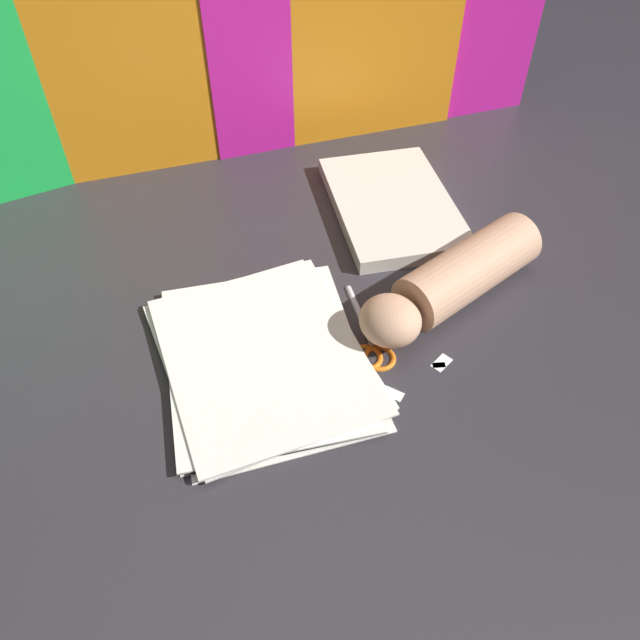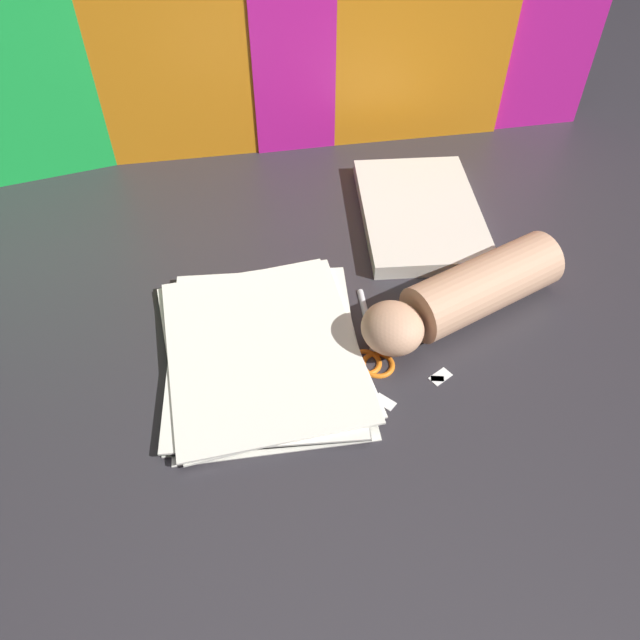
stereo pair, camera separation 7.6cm
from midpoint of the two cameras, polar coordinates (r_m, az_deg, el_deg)
The scene contains 10 objects.
ground_plane at distance 0.82m, azimuth -2.15°, elevation -1.85°, with size 6.00×6.00×0.00m, color #2D2B30.
backdrop_panel_left at distance 1.09m, azimuth -28.49°, elevation 21.31°, with size 0.73×0.15×0.48m.
backdrop_panel_right at distance 1.16m, azimuth 3.92°, elevation 26.45°, with size 0.61×0.03×0.44m.
paper_stack at distance 0.80m, azimuth -7.86°, elevation -3.46°, with size 0.27×0.32×0.02m.
book_closed at distance 1.02m, azimuth 4.50°, elevation 10.36°, with size 0.21×0.30×0.02m.
scissors at distance 0.82m, azimuth 2.20°, elevation -1.83°, with size 0.12×0.16×0.01m.
hand_forearm at distance 0.85m, azimuth 9.54°, elevation 3.48°, with size 0.31×0.18×0.08m.
paper_scrap_near at distance 0.77m, azimuth 3.84°, elevation -6.89°, with size 0.03×0.03×0.00m.
paper_scrap_mid at distance 0.80m, azimuth 8.41°, elevation -4.03°, with size 0.03×0.03×0.00m.
paper_scrap_far at distance 0.80m, azimuth 8.16°, elevation -4.25°, with size 0.02×0.01×0.00m.
Camera 1 is at (-0.18, -0.52, 0.62)m, focal length 35.00 mm.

